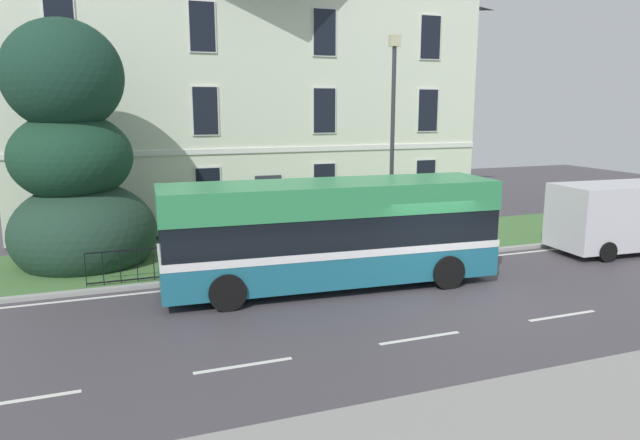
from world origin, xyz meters
The scene contains 8 objects.
ground_plane centered at (0.00, 0.92, -0.02)m, with size 60.00×56.00×0.18m.
georgian_townhouse centered at (-2.16, 14.95, 5.92)m, with size 19.90×9.56×11.55m.
iron_verge_railing centered at (-2.16, 4.40, 0.62)m, with size 13.78×0.04×0.97m.
evergreen_tree centered at (-9.22, 7.28, 3.09)m, with size 4.54×4.54×8.29m.
single_decker_bus centered at (-2.48, 2.43, 1.59)m, with size 9.58×2.99×3.01m.
white_panel_van centered at (8.58, 2.64, 1.25)m, with size 5.48×2.47×2.43m.
street_lamp_post centered at (0.83, 5.19, 4.24)m, with size 0.36×0.24×7.24m.
litter_bin centered at (-4.72, 4.82, 0.70)m, with size 0.54×0.54×1.14m.
Camera 1 is at (-8.31, -12.38, 5.07)m, focal length 32.44 mm.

